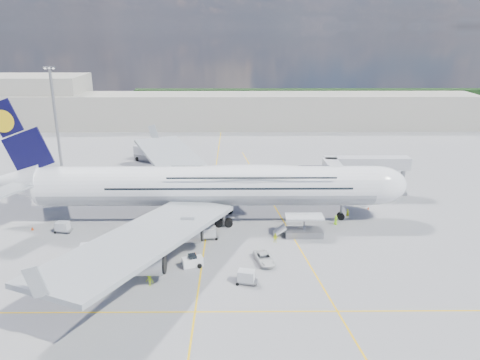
{
  "coord_description": "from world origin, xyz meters",
  "views": [
    {
      "loc": [
        5.33,
        -71.44,
        34.64
      ],
      "look_at": [
        5.97,
        8.0,
        8.53
      ],
      "focal_mm": 35.0,
      "sensor_mm": 36.0,
      "label": 1
    }
  ],
  "objects_px": {
    "dolly_row_a": "(89,250)",
    "service_van": "(264,258)",
    "dolly_row_b": "(70,281)",
    "catering_truck_outer": "(147,154)",
    "crew_tug": "(150,280)",
    "cone_wing_left_outer": "(130,186)",
    "airliner": "(209,185)",
    "cone_wing_right_outer": "(93,281)",
    "catering_truck_inner": "(176,173)",
    "cone_wing_left_inner": "(197,194)",
    "cargo_loader": "(303,229)",
    "dolly_nose_far": "(246,277)",
    "crew_nose": "(348,213)",
    "cone_nose": "(368,208)",
    "dolly_back": "(63,227)",
    "cone_tail": "(32,228)",
    "dolly_nose_near": "(209,233)",
    "jet_bridge": "(355,168)",
    "crew_wing": "(143,250)",
    "crew_loader": "(275,238)",
    "baggage_tug": "(193,261)",
    "dolly_row_c": "(145,247)",
    "crew_van": "(336,220)",
    "cone_wing_right_inner": "(195,254)"
  },
  "relations": [
    {
      "from": "dolly_row_a",
      "to": "service_van",
      "type": "height_order",
      "value": "dolly_row_a"
    },
    {
      "from": "dolly_row_b",
      "to": "catering_truck_outer",
      "type": "bearing_deg",
      "value": 91.81
    },
    {
      "from": "crew_tug",
      "to": "cone_wing_left_outer",
      "type": "relative_size",
      "value": 2.94
    },
    {
      "from": "airliner",
      "to": "cone_wing_right_outer",
      "type": "bearing_deg",
      "value": -123.98
    },
    {
      "from": "catering_truck_inner",
      "to": "cone_wing_left_inner",
      "type": "bearing_deg",
      "value": -86.87
    },
    {
      "from": "cargo_loader",
      "to": "dolly_nose_far",
      "type": "relative_size",
      "value": 2.5
    },
    {
      "from": "crew_nose",
      "to": "cone_nose",
      "type": "bearing_deg",
      "value": 31.97
    },
    {
      "from": "catering_truck_inner",
      "to": "dolly_back",
      "type": "bearing_deg",
      "value": -146.3
    },
    {
      "from": "cone_tail",
      "to": "dolly_nose_near",
      "type": "bearing_deg",
      "value": -6.85
    },
    {
      "from": "jet_bridge",
      "to": "cone_nose",
      "type": "distance_m",
      "value": 9.03
    },
    {
      "from": "catering_truck_outer",
      "to": "crew_wing",
      "type": "distance_m",
      "value": 56.21
    },
    {
      "from": "cone_wing_left_inner",
      "to": "crew_wing",
      "type": "bearing_deg",
      "value": -102.9
    },
    {
      "from": "cargo_loader",
      "to": "cone_wing_right_outer",
      "type": "height_order",
      "value": "cargo_loader"
    },
    {
      "from": "crew_loader",
      "to": "crew_nose",
      "type": "bearing_deg",
      "value": 53.85
    },
    {
      "from": "crew_nose",
      "to": "cone_wing_left_outer",
      "type": "relative_size",
      "value": 2.9
    },
    {
      "from": "dolly_row_b",
      "to": "catering_truck_outer",
      "type": "distance_m",
      "value": 63.72
    },
    {
      "from": "cargo_loader",
      "to": "dolly_nose_far",
      "type": "distance_m",
      "value": 18.88
    },
    {
      "from": "baggage_tug",
      "to": "crew_nose",
      "type": "height_order",
      "value": "baggage_tug"
    },
    {
      "from": "catering_truck_outer",
      "to": "crew_nose",
      "type": "relative_size",
      "value": 4.3
    },
    {
      "from": "jet_bridge",
      "to": "crew_tug",
      "type": "distance_m",
      "value": 50.76
    },
    {
      "from": "airliner",
      "to": "dolly_row_b",
      "type": "height_order",
      "value": "airliner"
    },
    {
      "from": "dolly_row_c",
      "to": "cone_wing_left_inner",
      "type": "height_order",
      "value": "dolly_row_c"
    },
    {
      "from": "dolly_nose_near",
      "to": "crew_van",
      "type": "bearing_deg",
      "value": 6.83
    },
    {
      "from": "baggage_tug",
      "to": "cone_wing_right_inner",
      "type": "bearing_deg",
      "value": 69.55
    },
    {
      "from": "dolly_back",
      "to": "crew_nose",
      "type": "distance_m",
      "value": 52.24
    },
    {
      "from": "dolly_nose_far",
      "to": "catering_truck_inner",
      "type": "distance_m",
      "value": 49.11
    },
    {
      "from": "dolly_row_b",
      "to": "cone_wing_left_inner",
      "type": "relative_size",
      "value": 6.01
    },
    {
      "from": "crew_van",
      "to": "dolly_back",
      "type": "bearing_deg",
      "value": 68.24
    },
    {
      "from": "baggage_tug",
      "to": "crew_loader",
      "type": "height_order",
      "value": "baggage_tug"
    },
    {
      "from": "dolly_row_c",
      "to": "catering_truck_inner",
      "type": "bearing_deg",
      "value": 100.49
    },
    {
      "from": "cargo_loader",
      "to": "dolly_row_a",
      "type": "distance_m",
      "value": 35.69
    },
    {
      "from": "cargo_loader",
      "to": "cone_wing_left_outer",
      "type": "xyz_separation_m",
      "value": [
        -35.66,
        26.07,
        -0.96
      ]
    },
    {
      "from": "dolly_row_c",
      "to": "service_van",
      "type": "relative_size",
      "value": 0.62
    },
    {
      "from": "cone_nose",
      "to": "cone_wing_left_outer",
      "type": "distance_m",
      "value": 52.37
    },
    {
      "from": "cone_wing_left_inner",
      "to": "cone_tail",
      "type": "distance_m",
      "value": 33.37
    },
    {
      "from": "dolly_row_a",
      "to": "catering_truck_inner",
      "type": "height_order",
      "value": "catering_truck_inner"
    },
    {
      "from": "airliner",
      "to": "cargo_loader",
      "type": "relative_size",
      "value": 9.28
    },
    {
      "from": "dolly_nose_near",
      "to": "dolly_row_a",
      "type": "bearing_deg",
      "value": -168.32
    },
    {
      "from": "cone_tail",
      "to": "catering_truck_outer",
      "type": "bearing_deg",
      "value": 74.81
    },
    {
      "from": "dolly_row_a",
      "to": "crew_loader",
      "type": "relative_size",
      "value": 2.1
    },
    {
      "from": "airliner",
      "to": "cone_wing_right_inner",
      "type": "distance_m",
      "value": 15.98
    },
    {
      "from": "catering_truck_outer",
      "to": "crew_van",
      "type": "xyz_separation_m",
      "value": [
        42.45,
        -43.47,
        -1.04
      ]
    },
    {
      "from": "crew_wing",
      "to": "cone_wing_left_outer",
      "type": "xyz_separation_m",
      "value": [
        -9.33,
        33.44,
        -0.69
      ]
    },
    {
      "from": "baggage_tug",
      "to": "crew_tug",
      "type": "relative_size",
      "value": 1.91
    },
    {
      "from": "dolly_nose_far",
      "to": "catering_truck_inner",
      "type": "xyz_separation_m",
      "value": [
        -15.52,
        46.58,
        0.84
      ]
    },
    {
      "from": "service_van",
      "to": "dolly_nose_near",
      "type": "bearing_deg",
      "value": 122.03
    },
    {
      "from": "crew_tug",
      "to": "baggage_tug",
      "type": "bearing_deg",
      "value": 59.89
    },
    {
      "from": "dolly_row_b",
      "to": "service_van",
      "type": "distance_m",
      "value": 28.58
    },
    {
      "from": "dolly_row_a",
      "to": "cone_wing_left_outer",
      "type": "distance_m",
      "value": 33.66
    },
    {
      "from": "jet_bridge",
      "to": "cone_nose",
      "type": "xyz_separation_m",
      "value": [
        1.84,
        -5.86,
        -6.62
      ]
    }
  ]
}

